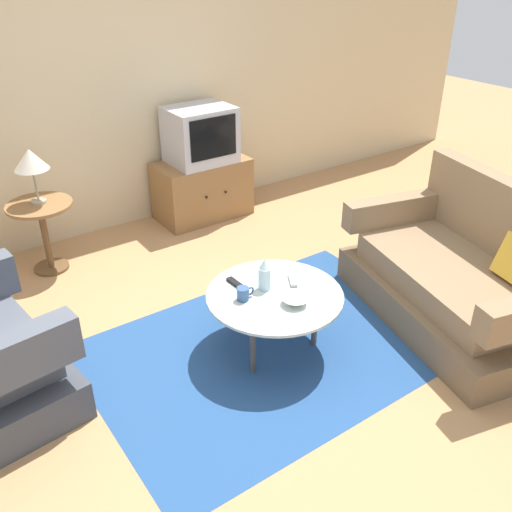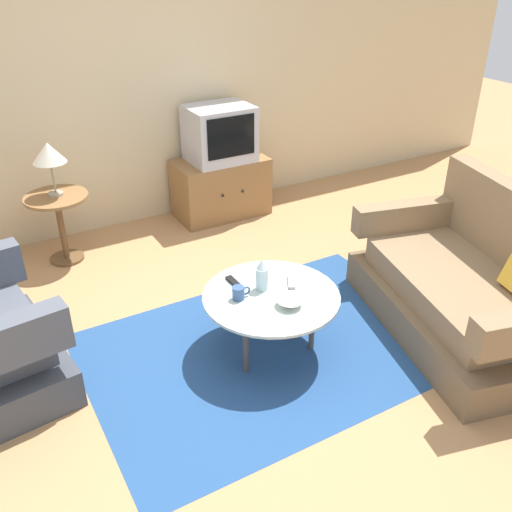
# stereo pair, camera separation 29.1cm
# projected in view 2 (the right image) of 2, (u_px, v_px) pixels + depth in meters

# --- Properties ---
(ground_plane) EXTENTS (16.00, 16.00, 0.00)m
(ground_plane) POSITION_uv_depth(u_px,v_px,m) (247.00, 346.00, 3.62)
(ground_plane) COLOR #AD7F51
(back_wall) EXTENTS (9.00, 0.12, 2.70)m
(back_wall) POSITION_uv_depth(u_px,v_px,m) (116.00, 71.00, 4.66)
(back_wall) COLOR #CCB78E
(back_wall) RESTS_ON ground
(area_rug) EXTENTS (2.28, 1.58, 0.00)m
(area_rug) POSITION_uv_depth(u_px,v_px,m) (270.00, 348.00, 3.60)
(area_rug) COLOR navy
(area_rug) RESTS_ON ground
(couch) EXTENTS (1.23, 1.73, 0.93)m
(couch) POSITION_uv_depth(u_px,v_px,m) (470.00, 290.00, 3.65)
(couch) COLOR brown
(couch) RESTS_ON ground
(coffee_table) EXTENTS (0.84, 0.84, 0.41)m
(coffee_table) POSITION_uv_depth(u_px,v_px,m) (271.00, 299.00, 3.42)
(coffee_table) COLOR #B2C6C1
(coffee_table) RESTS_ON ground
(side_table) EXTENTS (0.49, 0.49, 0.57)m
(side_table) POSITION_uv_depth(u_px,v_px,m) (59.00, 214.00, 4.42)
(side_table) COLOR olive
(side_table) RESTS_ON ground
(tv_stand) EXTENTS (0.85, 0.50, 0.54)m
(tv_stand) POSITION_uv_depth(u_px,v_px,m) (221.00, 187.00, 5.26)
(tv_stand) COLOR olive
(tv_stand) RESTS_ON ground
(television) EXTENTS (0.56, 0.46, 0.49)m
(television) POSITION_uv_depth(u_px,v_px,m) (219.00, 134.00, 5.00)
(television) COLOR #B7B7BC
(television) RESTS_ON tv_stand
(table_lamp) EXTENTS (0.25, 0.25, 0.42)m
(table_lamp) POSITION_uv_depth(u_px,v_px,m) (49.00, 154.00, 4.20)
(table_lamp) COLOR #9E937A
(table_lamp) RESTS_ON side_table
(vase) EXTENTS (0.08, 0.08, 0.21)m
(vase) POSITION_uv_depth(u_px,v_px,m) (262.00, 275.00, 3.41)
(vase) COLOR silver
(vase) RESTS_ON coffee_table
(mug) EXTENTS (0.12, 0.07, 0.08)m
(mug) POSITION_uv_depth(u_px,v_px,m) (239.00, 293.00, 3.34)
(mug) COLOR #335184
(mug) RESTS_ON coffee_table
(bowl) EXTENTS (0.16, 0.16, 0.04)m
(bowl) POSITION_uv_depth(u_px,v_px,m) (290.00, 303.00, 3.28)
(bowl) COLOR silver
(bowl) RESTS_ON coffee_table
(tv_remote_dark) EXTENTS (0.05, 0.16, 0.02)m
(tv_remote_dark) POSITION_uv_depth(u_px,v_px,m) (234.00, 283.00, 3.50)
(tv_remote_dark) COLOR black
(tv_remote_dark) RESTS_ON coffee_table
(tv_remote_silver) EXTENTS (0.11, 0.15, 0.02)m
(tv_remote_silver) POSITION_uv_depth(u_px,v_px,m) (291.00, 282.00, 3.51)
(tv_remote_silver) COLOR #B2B2B7
(tv_remote_silver) RESTS_ON coffee_table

